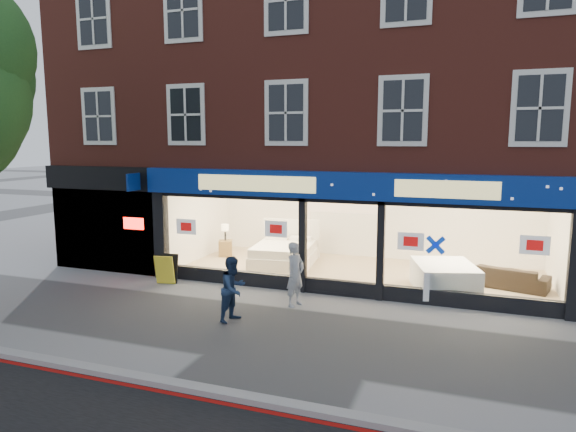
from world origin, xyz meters
The scene contains 12 objects.
ground centered at (0.00, 0.00, 0.00)m, with size 120.00×120.00×0.00m, color gray.
kerb_line centered at (0.00, -3.10, 0.01)m, with size 60.00×0.10×0.01m, color #8C0A07.
kerb_stone centered at (0.00, -2.90, 0.06)m, with size 60.00×0.25×0.12m, color gray.
showroom_floor centered at (0.00, 5.25, 0.05)m, with size 11.00×4.50×0.10m, color tan.
building centered at (-0.02, 6.93, 6.67)m, with size 19.00×8.26×10.30m.
display_bed centered at (-2.47, 5.51, 0.47)m, with size 2.16×2.52×1.31m.
bedside_table centered at (-4.77, 5.82, 0.38)m, with size 0.45×0.45×0.55m, color brown.
mattress_stack centered at (2.60, 4.07, 0.47)m, with size 1.97×2.23×0.74m.
sofa centered at (4.23, 5.00, 0.40)m, with size 2.03×0.79×0.59m, color black.
a_board centered at (-4.96, 2.45, 0.43)m, with size 0.56×0.36×0.86m, color yellow.
pedestrian_grey centered at (-0.85, 1.85, 0.80)m, with size 0.59×0.39×1.61m, color #A9ABB1.
pedestrian_blue centered at (-1.83, 0.36, 0.75)m, with size 0.73×0.57×1.50m, color navy.
Camera 1 is at (3.17, -9.84, 4.12)m, focal length 32.00 mm.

